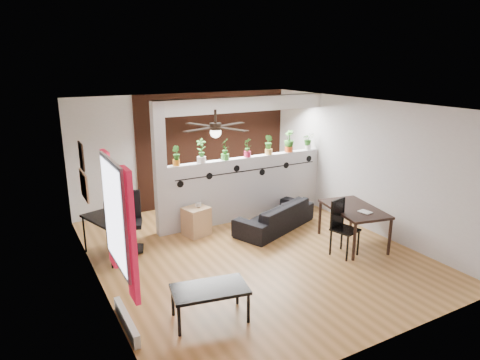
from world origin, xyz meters
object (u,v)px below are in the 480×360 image
at_px(potted_plant_3, 248,147).
at_px(potted_plant_4, 269,144).
at_px(ceiling_fan, 216,129).
at_px(potted_plant_1, 201,150).
at_px(computer_desk, 107,222).
at_px(potted_plant_5, 289,141).
at_px(folding_chair, 341,222).
at_px(sofa, 275,216).
at_px(potted_plant_0, 176,155).
at_px(potted_plant_2, 225,148).
at_px(potted_plant_6, 308,141).
at_px(office_chair, 129,226).
at_px(coffee_table, 210,291).
at_px(dining_table, 354,212).
at_px(cup, 198,205).
at_px(cube_shelf, 196,221).

distance_m(potted_plant_3, potted_plant_4, 0.53).
height_order(ceiling_fan, potted_plant_1, ceiling_fan).
bearing_deg(computer_desk, potted_plant_5, 6.53).
distance_m(computer_desk, folding_chair, 4.05).
bearing_deg(sofa, potted_plant_0, -46.45).
height_order(potted_plant_1, potted_plant_2, potted_plant_1).
relative_size(ceiling_fan, potted_plant_2, 2.65).
relative_size(sofa, folding_chair, 1.80).
bearing_deg(ceiling_fan, potted_plant_6, 29.51).
bearing_deg(ceiling_fan, office_chair, 127.55).
relative_size(potted_plant_2, folding_chair, 0.45).
height_order(potted_plant_2, coffee_table, potted_plant_2).
xyz_separation_m(potted_plant_1, potted_plant_5, (2.11, 0.00, -0.00)).
bearing_deg(dining_table, potted_plant_6, 75.40).
height_order(potted_plant_0, potted_plant_1, potted_plant_1).
distance_m(office_chair, folding_chair, 3.74).
bearing_deg(potted_plant_5, dining_table, -90.84).
bearing_deg(potted_plant_1, dining_table, -45.90).
xyz_separation_m(potted_plant_4, cup, (-1.82, -0.34, -0.97)).
xyz_separation_m(potted_plant_0, office_chair, (-1.08, -0.41, -1.09)).
relative_size(potted_plant_2, potted_plant_3, 1.11).
distance_m(potted_plant_2, cube_shelf, 1.58).
bearing_deg(potted_plant_5, potted_plant_6, 0.00).
bearing_deg(sofa, dining_table, 100.52).
relative_size(potted_plant_3, potted_plant_6, 1.06).
distance_m(potted_plant_1, potted_plant_3, 1.05).
distance_m(potted_plant_1, potted_plant_2, 0.53).
relative_size(potted_plant_0, potted_plant_4, 0.89).
xyz_separation_m(potted_plant_1, dining_table, (2.08, -2.14, -0.97)).
distance_m(sofa, dining_table, 1.62).
relative_size(sofa, coffee_table, 1.67).
relative_size(ceiling_fan, potted_plant_1, 2.49).
height_order(potted_plant_3, sofa, potted_plant_3).
relative_size(computer_desk, office_chair, 1.02).
bearing_deg(office_chair, coffee_table, -82.51).
height_order(sofa, folding_chair, folding_chair).
xyz_separation_m(potted_plant_1, cube_shelf, (-0.29, -0.34, -1.32)).
bearing_deg(potted_plant_0, potted_plant_6, 0.00).
distance_m(sofa, cup, 1.58).
height_order(potted_plant_1, potted_plant_5, same).
bearing_deg(potted_plant_3, potted_plant_6, 0.00).
bearing_deg(potted_plant_6, cup, -173.25).
bearing_deg(ceiling_fan, potted_plant_3, 48.37).
bearing_deg(potted_plant_0, cup, -49.75).
bearing_deg(sofa, potted_plant_4, -135.07).
bearing_deg(dining_table, office_chair, 154.90).
bearing_deg(folding_chair, potted_plant_2, 114.25).
xyz_separation_m(sofa, coffee_table, (-2.50, -2.24, 0.15)).
relative_size(potted_plant_3, potted_plant_4, 0.94).
relative_size(potted_plant_2, cube_shelf, 0.80).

